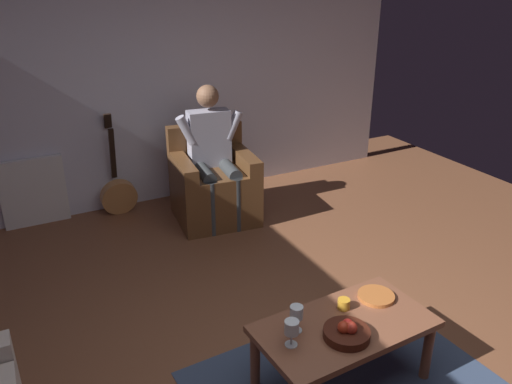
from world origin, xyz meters
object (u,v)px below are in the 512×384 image
armchair (214,186)px  decorative_dish (376,296)px  wine_glass_far (292,329)px  person_seated (213,150)px  fruit_bowl (347,332)px  wine_glass_near (296,314)px  coffee_table (344,332)px  candle_jar (344,304)px  guitar (118,193)px

armchair → decorative_dish: 2.32m
armchair → wine_glass_far: 2.52m
person_seated → fruit_bowl: bearing=90.1°
person_seated → wine_glass_near: person_seated is taller
armchair → coffee_table: size_ratio=0.85×
wine_glass_far → fruit_bowl: bearing=164.1°
wine_glass_far → decorative_dish: wine_glass_far is taller
person_seated → coffee_table: size_ratio=1.24×
coffee_table → wine_glass_near: 0.34m
armchair → wine_glass_far: bearing=83.0°
coffee_table → fruit_bowl: size_ratio=4.04×
wine_glass_far → candle_jar: bearing=-163.1°
coffee_table → candle_jar: bearing=-122.8°
decorative_dish → guitar: bearing=-72.2°
person_seated → candle_jar: bearing=93.1°
wine_glass_near → wine_glass_far: wine_glass_near is taller
wine_glass_far → decorative_dish: 0.71m
guitar → armchair: bearing=146.9°
armchair → fruit_bowl: 2.55m
person_seated → fruit_bowl: person_seated is taller
wine_glass_far → guitar: bearing=-85.8°
coffee_table → person_seated: bearing=-95.3°
coffee_table → candle_jar: 0.17m
wine_glass_far → candle_jar: (-0.45, -0.14, -0.08)m
coffee_table → decorative_dish: 0.35m
wine_glass_far → decorative_dish: bearing=-169.3°
armchair → fruit_bowl: armchair is taller
armchair → guitar: guitar is taller
person_seated → coffee_table: person_seated is taller
guitar → decorative_dish: bearing=107.8°
wine_glass_near → candle_jar: bearing=-172.9°
armchair → person_seated: bearing=90.0°
guitar → wine_glass_near: 2.92m
armchair → fruit_bowl: size_ratio=3.43×
wine_glass_near → decorative_dish: wine_glass_near is taller
coffee_table → candle_jar: (-0.08, -0.12, 0.09)m
person_seated → guitar: 1.10m
coffee_table → decorative_dish: bearing=-160.0°
guitar → decorative_dish: size_ratio=4.48×
wine_glass_near → decorative_dish: 0.62m
coffee_table → guitar: guitar is taller
guitar → fruit_bowl: size_ratio=3.90×
wine_glass_near → armchair: bearing=-102.2°
wine_glass_near → decorative_dish: bearing=-176.2°
guitar → decorative_dish: 3.00m
fruit_bowl → guitar: bearing=-80.3°
wine_glass_far → decorative_dish: (-0.69, -0.13, -0.10)m
armchair → fruit_bowl: (0.29, 2.53, 0.13)m
decorative_dish → person_seated: bearing=-87.5°
person_seated → coffee_table: bearing=91.4°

